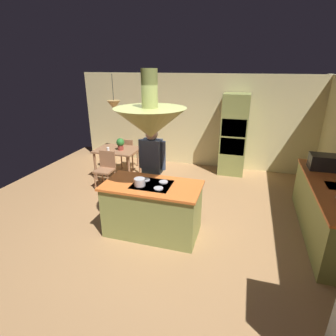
{
  "coord_description": "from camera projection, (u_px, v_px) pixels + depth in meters",
  "views": [
    {
      "loc": [
        1.41,
        -3.98,
        2.77
      ],
      "look_at": [
        0.1,
        0.4,
        1.0
      ],
      "focal_mm": 28.64,
      "sensor_mm": 36.0,
      "label": 1
    }
  ],
  "objects": [
    {
      "name": "range_hood",
      "position": [
        150.0,
        121.0,
        4.04
      ],
      "size": [
        1.1,
        1.1,
        1.0
      ],
      "color": "#8C934C"
    },
    {
      "name": "wall_back",
      "position": [
        195.0,
        121.0,
        7.55
      ],
      "size": [
        6.8,
        0.1,
        2.55
      ],
      "primitive_type": "cube",
      "color": "beige",
      "rests_on": "ground"
    },
    {
      "name": "person_at_island",
      "position": [
        152.0,
        165.0,
        5.08
      ],
      "size": [
        0.53,
        0.23,
        1.7
      ],
      "color": "tan",
      "rests_on": "ground"
    },
    {
      "name": "chair_by_back_wall",
      "position": [
        128.0,
        151.0,
        7.46
      ],
      "size": [
        0.4,
        0.4,
        0.87
      ],
      "rotation": [
        0.0,
        0.0,
        3.14
      ],
      "color": "#996746",
      "rests_on": "ground"
    },
    {
      "name": "potted_plant_on_table",
      "position": [
        120.0,
        143.0,
        6.67
      ],
      "size": [
        0.2,
        0.2,
        0.3
      ],
      "color": "#99382D",
      "rests_on": "dining_table"
    },
    {
      "name": "counter_run_right",
      "position": [
        326.0,
        210.0,
        4.54
      ],
      "size": [
        0.73,
        2.63,
        0.92
      ],
      "color": "#8C934C",
      "rests_on": "ground"
    },
    {
      "name": "pendant_light_over_table",
      "position": [
        114.0,
        105.0,
        6.41
      ],
      "size": [
        0.32,
        0.32,
        0.82
      ],
      "color": "#E0B266"
    },
    {
      "name": "kitchen_island",
      "position": [
        152.0,
        209.0,
        4.58
      ],
      "size": [
        1.63,
        0.85,
        0.94
      ],
      "color": "#8C934C",
      "rests_on": "ground"
    },
    {
      "name": "cup_on_table",
      "position": [
        108.0,
        149.0,
        6.65
      ],
      "size": [
        0.07,
        0.07,
        0.09
      ],
      "primitive_type": "cylinder",
      "color": "white",
      "rests_on": "dining_table"
    },
    {
      "name": "oven_tower",
      "position": [
        234.0,
        135.0,
        6.97
      ],
      "size": [
        0.66,
        0.62,
        2.1
      ],
      "color": "#8C934C",
      "rests_on": "ground"
    },
    {
      "name": "ground",
      "position": [
        157.0,
        226.0,
        4.93
      ],
      "size": [
        8.16,
        8.16,
        0.0
      ],
      "primitive_type": "plane",
      "color": "#AD7F51"
    },
    {
      "name": "chair_facing_island",
      "position": [
        106.0,
        167.0,
        6.34
      ],
      "size": [
        0.4,
        0.4,
        0.87
      ],
      "color": "#996746",
      "rests_on": "ground"
    },
    {
      "name": "microwave_on_counter",
      "position": [
        323.0,
        162.0,
        5.02
      ],
      "size": [
        0.46,
        0.36,
        0.28
      ],
      "primitive_type": "cube",
      "color": "#232326",
      "rests_on": "counter_run_right"
    },
    {
      "name": "cooking_pot_on_cooktop",
      "position": [
        140.0,
        182.0,
        4.32
      ],
      "size": [
        0.18,
        0.18,
        0.12
      ],
      "primitive_type": "cylinder",
      "color": "#B2B2B7",
      "rests_on": "kitchen_island"
    },
    {
      "name": "dining_table",
      "position": [
        117.0,
        153.0,
        6.84
      ],
      "size": [
        1.05,
        0.81,
        0.76
      ],
      "color": "#996746",
      "rests_on": "ground"
    }
  ]
}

